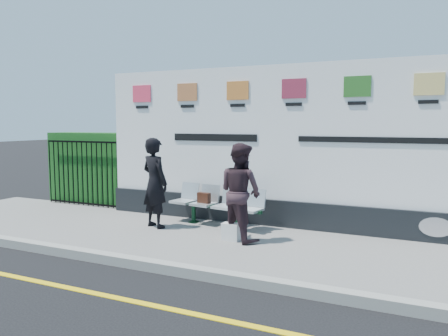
# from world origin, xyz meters

# --- Properties ---
(ground) EXTENTS (80.00, 80.00, 0.00)m
(ground) POSITION_xyz_m (0.00, 0.00, 0.00)
(ground) COLOR black
(pavement) EXTENTS (14.00, 3.00, 0.12)m
(pavement) POSITION_xyz_m (0.00, 2.50, 0.06)
(pavement) COLOR slate
(pavement) RESTS_ON ground
(kerb) EXTENTS (14.00, 0.18, 0.14)m
(kerb) POSITION_xyz_m (0.00, 1.00, 0.07)
(kerb) COLOR gray
(kerb) RESTS_ON ground
(yellow_line) EXTENTS (14.00, 0.10, 0.01)m
(yellow_line) POSITION_xyz_m (0.00, 0.00, 0.00)
(yellow_line) COLOR yellow
(yellow_line) RESTS_ON ground
(billboard) EXTENTS (8.00, 0.30, 3.00)m
(billboard) POSITION_xyz_m (0.50, 3.85, 1.42)
(billboard) COLOR black
(billboard) RESTS_ON pavement
(hedge) EXTENTS (2.35, 0.70, 1.70)m
(hedge) POSITION_xyz_m (-4.58, 4.30, 0.97)
(hedge) COLOR #19531A
(hedge) RESTS_ON pavement
(railing) EXTENTS (2.05, 0.06, 1.54)m
(railing) POSITION_xyz_m (-4.58, 3.85, 0.89)
(railing) COLOR black
(railing) RESTS_ON pavement
(bench) EXTENTS (1.97, 0.80, 0.41)m
(bench) POSITION_xyz_m (-0.87, 3.32, 0.33)
(bench) COLOR silver
(bench) RESTS_ON pavement
(woman_left) EXTENTS (0.70, 0.57, 1.67)m
(woman_left) POSITION_xyz_m (-1.82, 2.75, 0.95)
(woman_left) COLOR black
(woman_left) RESTS_ON pavement
(woman_right) EXTENTS (0.97, 0.88, 1.61)m
(woman_right) POSITION_xyz_m (-0.04, 2.58, 0.93)
(woman_right) COLOR #301F25
(woman_right) RESTS_ON pavement
(handbag_brown) EXTENTS (0.26, 0.15, 0.20)m
(handbag_brown) POSITION_xyz_m (-1.12, 3.36, 0.63)
(handbag_brown) COLOR black
(handbag_brown) RESTS_ON bench
(carrier_bag_white) EXTENTS (0.29, 0.17, 0.29)m
(carrier_bag_white) POSITION_xyz_m (-0.17, 2.49, 0.26)
(carrier_bag_white) COLOR silver
(carrier_bag_white) RESTS_ON pavement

